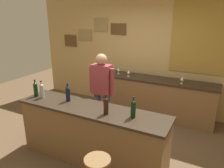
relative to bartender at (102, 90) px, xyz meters
name	(u,v)px	position (x,y,z in m)	size (l,w,h in m)	color
ground_plane	(104,146)	(0.25, -0.36, -0.94)	(10.00, 10.00, 0.00)	brown
back_wall	(146,52)	(0.27, 1.66, 0.48)	(6.00, 0.09, 2.80)	tan
bar_counter	(92,134)	(0.25, -0.76, -0.47)	(2.47, 0.60, 0.92)	brown
side_counter	(154,97)	(0.65, 1.29, -0.48)	(2.73, 0.56, 0.90)	brown
bartender	(102,90)	(0.00, 0.00, 0.00)	(0.52, 0.21, 1.62)	#384766
wine_bottle_a	(36,89)	(-0.86, -0.79, 0.12)	(0.07, 0.07, 0.31)	black
wine_bottle_b	(42,90)	(-0.72, -0.79, 0.12)	(0.07, 0.07, 0.31)	#999E99
wine_bottle_c	(68,93)	(-0.23, -0.70, 0.12)	(0.07, 0.07, 0.31)	black
wine_bottle_d	(106,105)	(0.56, -0.84, 0.12)	(0.07, 0.07, 0.31)	black
wine_bottle_e	(133,108)	(0.94, -0.76, 0.12)	(0.07, 0.07, 0.31)	black
wine_glass_a	(118,69)	(-0.28, 1.30, 0.07)	(0.07, 0.07, 0.16)	silver
wine_glass_b	(129,72)	(0.03, 1.20, 0.07)	(0.07, 0.07, 0.16)	silver
wine_glass_c	(182,79)	(1.25, 1.19, 0.07)	(0.07, 0.07, 0.16)	silver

